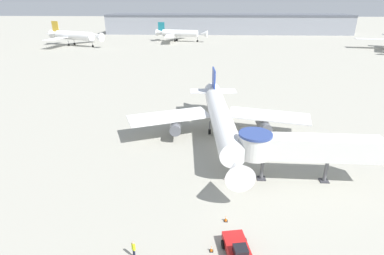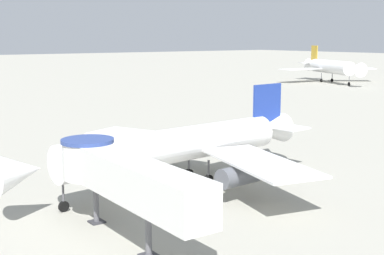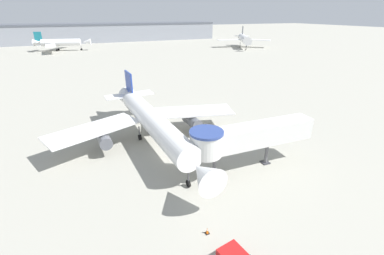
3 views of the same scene
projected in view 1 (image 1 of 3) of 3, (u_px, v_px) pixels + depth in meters
ground_plane at (229, 153)px, 44.87m from camera, size 800.00×800.00×0.00m
main_airplane at (220, 118)px, 47.85m from camera, size 30.86×33.18×9.09m
jet_bridge at (298, 147)px, 36.43m from camera, size 17.25×4.10×6.41m
pushback_tug_red at (238, 249)px, 26.62m from camera, size 2.80×4.18×1.77m
traffic_cone_near_nose at (226, 219)px, 31.06m from camera, size 0.40×0.40×0.67m
traffic_cone_apron_front at (211, 249)px, 27.34m from camera, size 0.36×0.36×0.61m
ground_crew_marshaller at (134, 248)px, 26.43m from camera, size 0.38×0.38×1.77m
background_jet_gold_tail at (73, 35)px, 147.53m from camera, size 32.02×30.38×11.40m
background_jet_teal_tail at (179, 33)px, 163.60m from camera, size 29.07×32.31×9.94m
terminal_building at (227, 24)px, 202.72m from camera, size 160.64×24.28×12.36m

